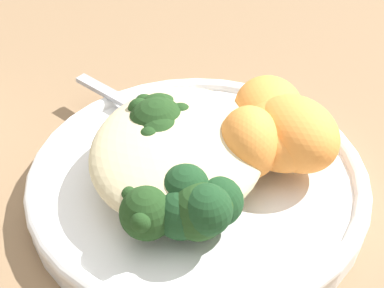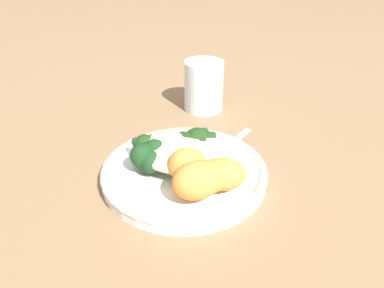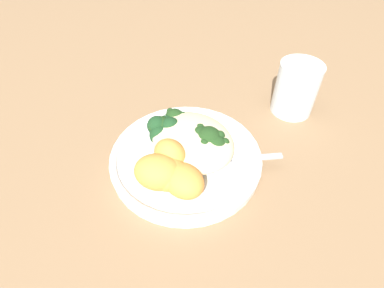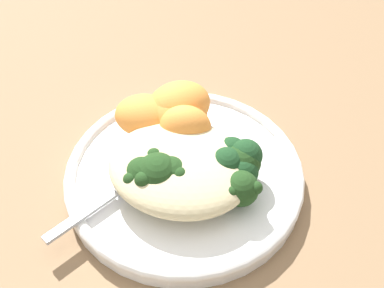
{
  "view_description": "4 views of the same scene",
  "coord_description": "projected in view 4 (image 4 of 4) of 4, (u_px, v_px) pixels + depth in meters",
  "views": [
    {
      "loc": [
        -0.31,
        -0.06,
        0.32
      ],
      "look_at": [
        0.02,
        0.01,
        0.04
      ],
      "focal_mm": 60.0,
      "sensor_mm": 36.0,
      "label": 1
    },
    {
      "loc": [
        0.07,
        -0.43,
        0.32
      ],
      "look_at": [
        0.02,
        -0.01,
        0.06
      ],
      "focal_mm": 35.0,
      "sensor_mm": 36.0,
      "label": 2
    },
    {
      "loc": [
        0.27,
        -0.17,
        0.36
      ],
      "look_at": [
        0.01,
        0.01,
        0.04
      ],
      "focal_mm": 28.0,
      "sensor_mm": 36.0,
      "label": 3
    },
    {
      "loc": [
        -0.1,
        0.32,
        0.42
      ],
      "look_at": [
        -0.0,
        -0.0,
        0.06
      ],
      "focal_mm": 50.0,
      "sensor_mm": 36.0,
      "label": 4
    }
  ],
  "objects": [
    {
      "name": "sweet_potato_chunk_2",
      "position": [
        179.0,
        105.0,
        0.55
      ],
      "size": [
        0.09,
        0.08,
        0.05
      ],
      "primitive_type": "ellipsoid",
      "rotation": [
        0.0,
        0.0,
        3.83
      ],
      "color": "orange",
      "rests_on": "plate"
    },
    {
      "name": "ground_plane",
      "position": [
        190.0,
        185.0,
        0.54
      ],
      "size": [
        4.0,
        4.0,
        0.0
      ],
      "primitive_type": "plane",
      "color": "#846647"
    },
    {
      "name": "broccoli_stalk_2",
      "position": [
        175.0,
        169.0,
        0.5
      ],
      "size": [
        0.04,
        0.1,
        0.04
      ],
      "rotation": [
        0.0,
        0.0,
        1.6
      ],
      "color": "#ADC675",
      "rests_on": "plate"
    },
    {
      "name": "broccoli_stalk_4",
      "position": [
        232.0,
        182.0,
        0.49
      ],
      "size": [
        0.1,
        0.08,
        0.03
      ],
      "rotation": [
        0.0,
        0.0,
        2.53
      ],
      "color": "#ADC675",
      "rests_on": "plate"
    },
    {
      "name": "spoon",
      "position": [
        120.0,
        187.0,
        0.5
      ],
      "size": [
        0.07,
        0.11,
        0.01
      ],
      "rotation": [
        0.0,
        0.0,
        1.05
      ],
      "color": "#A3A3A8",
      "rests_on": "plate"
    },
    {
      "name": "sweet_potato_chunk_1",
      "position": [
        185.0,
        128.0,
        0.53
      ],
      "size": [
        0.06,
        0.05,
        0.05
      ],
      "primitive_type": "ellipsoid",
      "rotation": [
        0.0,
        0.0,
        3.31
      ],
      "color": "orange",
      "rests_on": "plate"
    },
    {
      "name": "broccoli_stalk_3",
      "position": [
        196.0,
        171.0,
        0.5
      ],
      "size": [
        0.06,
        0.1,
        0.03
      ],
      "rotation": [
        0.0,
        0.0,
        2.07
      ],
      "color": "#ADC675",
      "rests_on": "plate"
    },
    {
      "name": "quinoa_mound",
      "position": [
        180.0,
        168.0,
        0.5
      ],
      "size": [
        0.14,
        0.12,
        0.04
      ],
      "primitive_type": "ellipsoid",
      "color": "beige",
      "rests_on": "plate"
    },
    {
      "name": "broccoli_stalk_0",
      "position": [
        152.0,
        170.0,
        0.5
      ],
      "size": [
        0.06,
        0.1,
        0.04
      ],
      "rotation": [
        0.0,
        0.0,
        1.19
      ],
      "color": "#ADC675",
      "rests_on": "plate"
    },
    {
      "name": "sweet_potato_chunk_0",
      "position": [
        174.0,
        113.0,
        0.55
      ],
      "size": [
        0.08,
        0.07,
        0.04
      ],
      "primitive_type": "ellipsoid",
      "rotation": [
        0.0,
        0.0,
        0.19
      ],
      "color": "orange",
      "rests_on": "plate"
    },
    {
      "name": "broccoli_stalk_1",
      "position": [
        160.0,
        173.0,
        0.49
      ],
      "size": [
        0.05,
        0.09,
        0.04
      ],
      "rotation": [
        0.0,
        0.0,
        1.4
      ],
      "color": "#ADC675",
      "rests_on": "plate"
    },
    {
      "name": "plate",
      "position": [
        186.0,
        173.0,
        0.53
      ],
      "size": [
        0.24,
        0.24,
        0.02
      ],
      "color": "white",
      "rests_on": "ground_plane"
    },
    {
      "name": "broccoli_stalk_5",
      "position": [
        232.0,
        159.0,
        0.51
      ],
      "size": [
        0.1,
        0.05,
        0.04
      ],
      "rotation": [
        0.0,
        0.0,
        2.88
      ],
      "color": "#ADC675",
      "rests_on": "plate"
    },
    {
      "name": "kale_tuft",
      "position": [
        233.0,
        162.0,
        0.5
      ],
      "size": [
        0.06,
        0.06,
        0.04
      ],
      "color": "#193D1E",
      "rests_on": "plate"
    },
    {
      "name": "sweet_potato_chunk_3",
      "position": [
        145.0,
        115.0,
        0.54
      ],
      "size": [
        0.07,
        0.06,
        0.04
      ],
      "primitive_type": "ellipsoid",
      "rotation": [
        0.0,
        0.0,
        0.18
      ],
      "color": "orange",
      "rests_on": "plate"
    }
  ]
}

